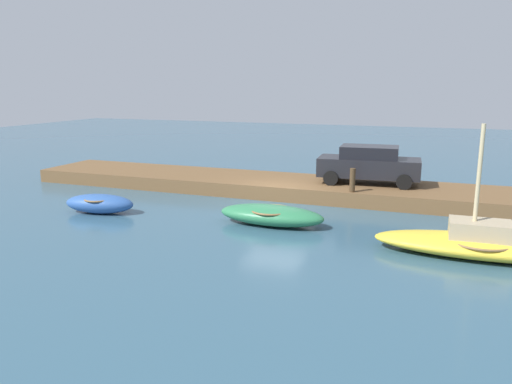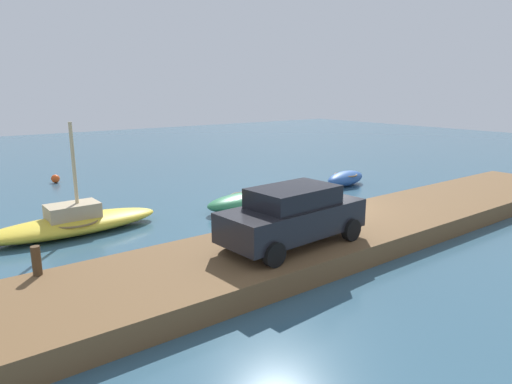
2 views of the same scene
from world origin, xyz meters
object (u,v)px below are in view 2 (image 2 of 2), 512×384
at_px(rowboat_green, 248,201).
at_px(mooring_post_west, 36,261).
at_px(mooring_post_mid_west, 259,211).
at_px(marker_buoy, 55,179).
at_px(dinghy_blue, 345,178).
at_px(sailboat_yellow, 73,223).
at_px(parked_car, 293,215).

distance_m(rowboat_green, mooring_post_west, 9.55).
distance_m(rowboat_green, mooring_post_mid_west, 4.34).
bearing_deg(rowboat_green, marker_buoy, 115.93).
height_order(dinghy_blue, sailboat_yellow, sailboat_yellow).
xyz_separation_m(sailboat_yellow, parked_car, (4.16, -6.71, 1.10)).
xyz_separation_m(mooring_post_mid_west, marker_buoy, (-2.81, 14.19, -0.89)).
bearing_deg(mooring_post_west, rowboat_green, 22.60).
relative_size(rowboat_green, mooring_post_mid_west, 3.95).
bearing_deg(parked_car, rowboat_green, 62.04).
relative_size(sailboat_yellow, mooring_post_west, 8.44).
bearing_deg(parked_car, mooring_post_west, 158.42).
distance_m(parked_car, marker_buoy, 16.44).
bearing_deg(parked_car, sailboat_yellow, 118.13).
distance_m(sailboat_yellow, parked_car, 7.97).
distance_m(mooring_post_west, marker_buoy, 14.70).
relative_size(mooring_post_mid_west, parked_car, 0.22).
relative_size(sailboat_yellow, rowboat_green, 1.56).
bearing_deg(dinghy_blue, mooring_post_west, -173.97).
bearing_deg(dinghy_blue, parked_car, -155.25).
height_order(parked_car, marker_buoy, parked_car).
bearing_deg(mooring_post_mid_west, sailboat_yellow, 133.86).
xyz_separation_m(dinghy_blue, rowboat_green, (-6.77, -0.74, -0.01)).
distance_m(rowboat_green, parked_car, 6.33).
distance_m(dinghy_blue, mooring_post_mid_west, 10.03).
bearing_deg(sailboat_yellow, rowboat_green, -9.89).
bearing_deg(rowboat_green, mooring_post_mid_west, -120.72).
distance_m(mooring_post_west, parked_car, 6.57).
bearing_deg(mooring_post_mid_west, marker_buoy, 101.21).
xyz_separation_m(sailboat_yellow, mooring_post_west, (-2.07, -4.69, 0.59)).
height_order(dinghy_blue, parked_car, parked_car).
bearing_deg(dinghy_blue, marker_buoy, 130.58).
bearing_deg(mooring_post_west, mooring_post_mid_west, 0.00).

